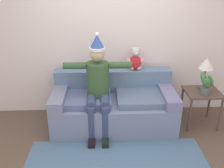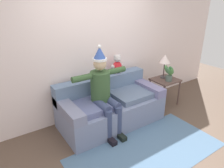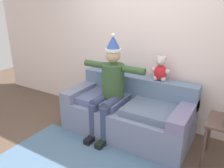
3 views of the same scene
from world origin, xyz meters
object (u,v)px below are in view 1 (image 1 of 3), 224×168
teddy_bear (135,60)px  table_lamp (206,65)px  person_seated (98,84)px  potted_plant (206,84)px  side_table (202,97)px  couch (114,105)px

teddy_bear → table_lamp: teddy_bear is taller
person_seated → potted_plant: bearing=0.2°
side_table → potted_plant: potted_plant is taller
couch → side_table: size_ratio=3.21×
teddy_bear → table_lamp: (1.08, -0.25, -0.01)m
couch → table_lamp: (1.45, 0.04, 0.66)m
person_seated → teddy_bear: person_seated is taller
potted_plant → couch: bearing=173.5°
couch → potted_plant: 1.47m
couch → teddy_bear: (0.37, 0.29, 0.68)m
table_lamp → teddy_bear: bearing=166.8°
teddy_bear → table_lamp: size_ratio=0.73×
table_lamp → side_table: bearing=-110.3°
teddy_bear → potted_plant: bearing=-23.8°
couch → potted_plant: size_ratio=5.45×
couch → side_table: couch is taller
person_seated → potted_plant: person_seated is taller
teddy_bear → side_table: (1.05, -0.35, -0.52)m
couch → side_table: bearing=-2.3°
couch → table_lamp: table_lamp is taller
teddy_bear → potted_plant: 1.15m
couch → potted_plant: (1.39, -0.16, 0.43)m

